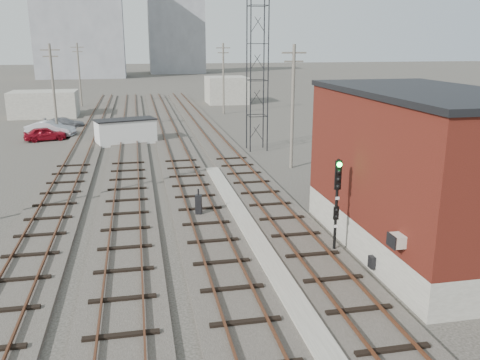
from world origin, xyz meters
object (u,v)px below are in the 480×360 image
object	(u,v)px
car_silver	(51,129)
car_grey	(65,123)
signal_mast	(337,198)
site_trailer	(126,131)
switch_stand	(199,205)
car_red	(45,134)

from	to	relation	value
car_silver	car_grey	xyz separation A→B (m)	(0.70, 5.02, -0.18)
signal_mast	site_trailer	world-z (taller)	signal_mast
site_trailer	car_silver	distance (m)	8.92
signal_mast	switch_stand	distance (m)	8.28
car_red	car_silver	bearing A→B (deg)	-22.19
site_trailer	car_red	distance (m)	8.22
car_silver	car_grey	world-z (taller)	car_silver
switch_stand	car_grey	xyz separation A→B (m)	(-10.77, 31.77, -0.08)
signal_mast	car_grey	size ratio (longest dim) A/B	1.03
car_silver	site_trailer	bearing A→B (deg)	-106.85
signal_mast	site_trailer	bearing A→B (deg)	108.80
car_silver	car_grey	distance (m)	5.07
switch_stand	car_red	size ratio (longest dim) A/B	0.38
switch_stand	car_grey	distance (m)	33.55
signal_mast	car_red	size ratio (longest dim) A/B	1.11
car_grey	switch_stand	bearing A→B (deg)	-171.22
site_trailer	car_grey	xyz separation A→B (m)	(-6.68, 10.02, -0.55)
signal_mast	car_red	xyz separation A→B (m)	(-17.07, 30.82, -1.91)
site_trailer	car_red	size ratio (longest dim) A/B	1.53
site_trailer	car_silver	xyz separation A→B (m)	(-7.38, 5.00, -0.38)
switch_stand	car_grey	world-z (taller)	switch_stand
switch_stand	car_silver	xyz separation A→B (m)	(-11.47, 26.75, 0.09)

